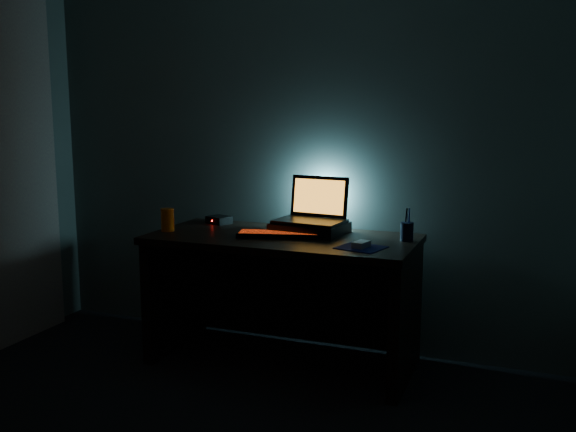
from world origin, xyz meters
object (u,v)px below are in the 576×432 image
(mouse, at_px, (361,244))
(router, at_px, (219,220))
(keyboard, at_px, (279,234))
(juice_glass, at_px, (168,220))
(laptop, at_px, (314,211))
(pen_cup, at_px, (407,232))

(mouse, distance_m, router, 1.08)
(keyboard, height_order, mouse, mouse)
(keyboard, distance_m, mouse, 0.52)
(keyboard, distance_m, router, 0.57)
(juice_glass, bearing_deg, router, 64.31)
(keyboard, xyz_separation_m, juice_glass, (-0.67, -0.08, 0.05))
(laptop, height_order, juice_glass, laptop)
(laptop, height_order, mouse, laptop)
(laptop, xyz_separation_m, juice_glass, (-0.80, -0.29, -0.05))
(keyboard, height_order, juice_glass, juice_glass)
(router, bearing_deg, laptop, 17.79)
(mouse, relative_size, router, 0.61)
(pen_cup, bearing_deg, laptop, 172.91)
(laptop, distance_m, mouse, 0.51)
(juice_glass, bearing_deg, laptop, 20.12)
(mouse, height_order, router, router)
(mouse, xyz_separation_m, juice_glass, (-1.18, 0.04, 0.05))
(laptop, relative_size, pen_cup, 4.01)
(mouse, bearing_deg, router, 173.97)
(pen_cup, xyz_separation_m, juice_glass, (-1.36, -0.22, 0.02))
(juice_glass, xyz_separation_m, router, (0.16, 0.34, -0.04))
(keyboard, bearing_deg, router, 138.41)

